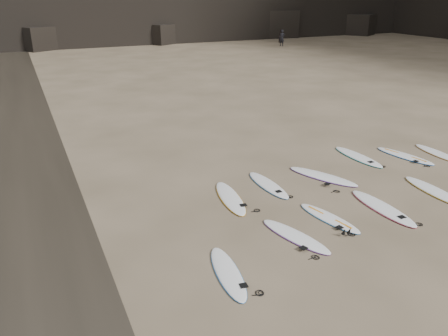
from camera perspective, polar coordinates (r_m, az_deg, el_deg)
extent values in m
plane|color=#897559|center=(13.46, 16.31, -5.95)|extent=(240.00, 240.00, 0.00)
cube|color=black|center=(56.33, -8.51, 16.93)|extent=(4.23, 4.46, 2.33)
cube|color=black|center=(64.15, 6.61, 18.22)|extent=(5.95, 5.19, 3.59)
cube|color=black|center=(70.25, 17.05, 17.49)|extent=(5.31, 5.56, 2.88)
cube|color=black|center=(53.98, -23.39, 15.30)|extent=(4.49, 4.76, 2.49)
ellipsoid|color=white|center=(10.47, 0.50, -13.49)|extent=(0.86, 2.29, 0.08)
ellipsoid|color=white|center=(11.99, 9.29, -8.74)|extent=(1.15, 2.39, 0.08)
ellipsoid|color=white|center=(13.07, 13.57, -6.33)|extent=(0.93, 2.27, 0.08)
ellipsoid|color=white|center=(14.10, 19.99, -4.87)|extent=(0.69, 2.67, 0.10)
ellipsoid|color=white|center=(15.89, 25.80, -2.72)|extent=(0.80, 2.61, 0.09)
ellipsoid|color=white|center=(13.87, 0.82, -3.88)|extent=(0.99, 2.59, 0.09)
ellipsoid|color=white|center=(14.85, 5.78, -2.17)|extent=(0.58, 2.41, 0.09)
ellipsoid|color=white|center=(15.81, 12.76, -1.05)|extent=(1.69, 2.67, 0.10)
ellipsoid|color=white|center=(18.04, 17.11, 1.43)|extent=(0.67, 2.60, 0.09)
ellipsoid|color=white|center=(18.77, 22.54, 1.49)|extent=(1.08, 2.55, 0.09)
ellipsoid|color=white|center=(19.62, 26.13, 1.75)|extent=(0.76, 2.39, 0.08)
imported|color=black|center=(53.84, 7.57, 16.49)|extent=(0.71, 0.80, 1.85)
imported|color=black|center=(57.74, 7.47, 16.74)|extent=(0.97, 0.93, 1.59)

